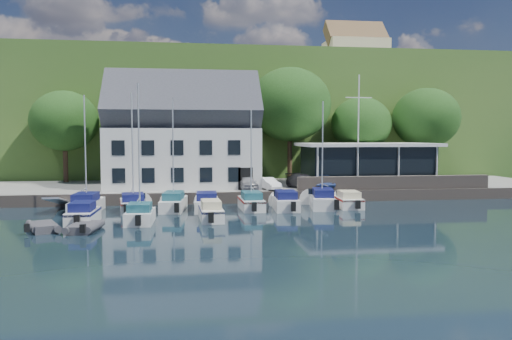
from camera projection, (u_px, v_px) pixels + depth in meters
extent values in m
plane|color=black|center=(290.00, 226.00, 32.44)|extent=(180.00, 180.00, 0.00)
cube|color=gray|center=(255.00, 189.00, 49.70)|extent=(60.00, 13.00, 1.00)
cube|color=#62564E|center=(265.00, 197.00, 43.28)|extent=(60.00, 0.30, 1.00)
cube|color=#2E511E|center=(223.00, 124.00, 93.17)|extent=(160.00, 75.00, 16.00)
cube|color=#566934|center=(260.00, 85.00, 101.58)|extent=(50.00, 30.00, 0.30)
cube|color=#62564E|center=(395.00, 182.00, 45.21)|extent=(18.00, 0.50, 1.20)
imported|color=#AAABAF|center=(247.00, 183.00, 44.51)|extent=(1.78, 3.81, 1.26)
imported|color=silver|center=(268.00, 183.00, 44.88)|extent=(2.11, 3.48, 1.08)
imported|color=#29292D|center=(302.00, 181.00, 46.11)|extent=(2.73, 4.74, 1.29)
imported|color=#2D448A|center=(322.00, 181.00, 46.01)|extent=(2.06, 4.14, 1.36)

